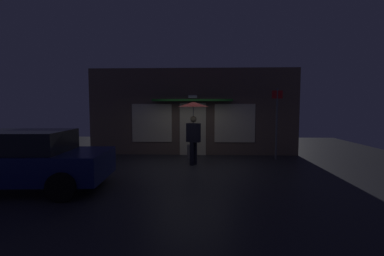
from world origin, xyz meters
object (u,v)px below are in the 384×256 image
at_px(person_with_umbrella, 193,118).
at_px(street_sign_post, 277,120).
at_px(parked_car, 17,159).
at_px(sidewalk_bollard, 191,151).

xyz_separation_m(person_with_umbrella, street_sign_post, (3.15, 1.12, -0.11)).
height_order(parked_car, street_sign_post, street_sign_post).
bearing_deg(person_with_umbrella, sidewalk_bollard, -51.72).
distance_m(parked_car, sidewalk_bollard, 5.94).
bearing_deg(sidewalk_bollard, street_sign_post, -2.68).
bearing_deg(sidewalk_bollard, person_with_umbrella, -82.84).
bearing_deg(street_sign_post, parked_car, -150.63).
height_order(parked_car, sidewalk_bollard, parked_car).
relative_size(person_with_umbrella, parked_car, 0.49).
xyz_separation_m(parked_car, sidewalk_bollard, (4.07, 4.31, -0.48)).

